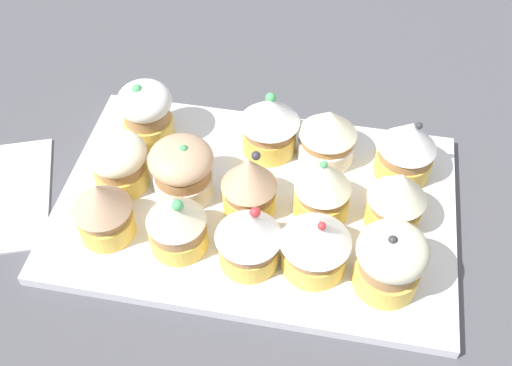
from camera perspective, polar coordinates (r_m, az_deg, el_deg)
name	(u,v)px	position (r cm, az deg, el deg)	size (l,w,h in cm)	color
ground_plane	(256,218)	(66.67, 0.00, -3.20)	(180.00, 180.00, 3.00)	#4C4C51
baking_tray	(256,205)	(65.02, 0.00, -2.07)	(40.83, 26.54, 1.20)	silver
cupcake_0	(102,209)	(61.17, -13.93, -2.34)	(5.80, 5.80, 6.97)	#EFC651
cupcake_1	(176,222)	(59.06, -7.32, -3.56)	(5.73, 5.73, 7.26)	#EFC651
cupcake_2	(249,236)	(57.13, -0.68, -4.85)	(6.29, 6.29, 7.73)	#EFC651
cupcake_3	(315,242)	(57.25, 5.47, -5.45)	(6.66, 6.66, 7.22)	#EFC651
cupcake_4	(390,260)	(56.97, 12.21, -6.93)	(6.47, 6.47, 7.63)	#EFC651
cupcake_5	(118,162)	(65.32, -12.51, 1.93)	(6.16, 6.16, 6.38)	#EFC651
cupcake_6	(182,170)	(63.22, -6.82, 1.20)	(6.62, 6.62, 6.98)	white
cupcake_7	(249,184)	(61.33, -0.64, -0.06)	(5.63, 5.63, 7.45)	#EFC651
cupcake_8	(323,189)	(61.33, 6.14, -0.54)	(5.62, 5.62, 7.40)	#EFC651
cupcake_9	(397,199)	(61.57, 12.79, -1.43)	(5.78, 5.78, 7.13)	#EFC651
cupcake_10	(146,112)	(69.45, -10.05, 6.46)	(5.99, 5.99, 7.63)	#EFC651
cupcake_11	(271,124)	(66.97, 1.39, 5.47)	(6.55, 6.55, 7.67)	#EFC651
cupcake_12	(328,135)	(66.78, 6.58, 4.40)	(6.24, 6.24, 6.74)	white
cupcake_13	(407,148)	(66.46, 13.66, 3.12)	(6.10, 6.10, 7.49)	#EFC651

